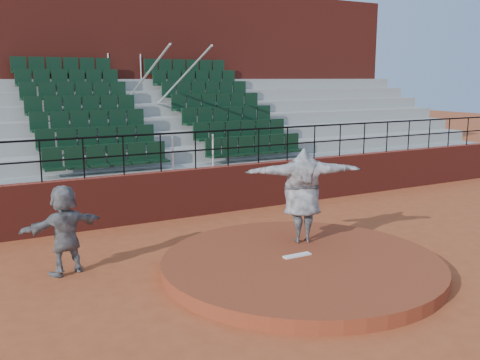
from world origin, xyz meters
name	(u,v)px	position (x,y,z in m)	size (l,w,h in m)	color
ground	(301,270)	(0.00, 0.00, 0.00)	(90.00, 90.00, 0.00)	#A04724
pitchers_mound	(301,264)	(0.00, 0.00, 0.12)	(5.50, 5.50, 0.25)	maroon
pitching_rubber	(297,255)	(0.00, 0.15, 0.27)	(0.60, 0.15, 0.03)	white
boundary_wall	(196,192)	(0.00, 5.00, 0.65)	(24.00, 0.30, 1.30)	maroon
wall_railing	(195,142)	(0.00, 5.00, 2.03)	(24.04, 0.05, 1.03)	black
seating_deck	(150,148)	(0.00, 8.65, 1.44)	(24.00, 5.97, 4.63)	gray
press_box_facade	(114,83)	(0.00, 12.60, 3.55)	(24.00, 3.00, 7.10)	maroon
pitcher	(302,196)	(0.64, 0.91, 1.27)	(2.50, 0.68, 2.04)	black
fielder	(65,230)	(-4.07, 2.09, 0.88)	(1.63, 0.52, 1.75)	black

